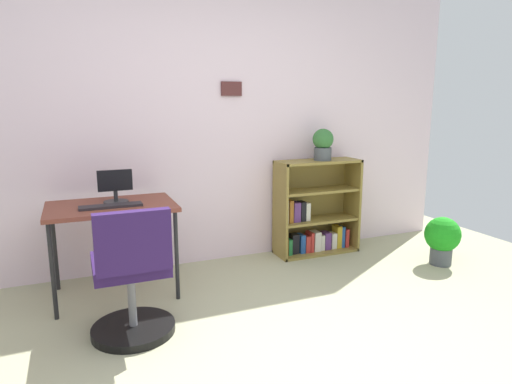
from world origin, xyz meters
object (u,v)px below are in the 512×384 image
(bookshelf_low, at_px, (314,212))
(keyboard, at_px, (111,206))
(desk, at_px, (112,212))
(monitor, at_px, (115,187))
(office_chair, at_px, (132,282))
(potted_plant_on_shelf, at_px, (323,144))
(potted_plant_floor, at_px, (442,238))

(bookshelf_low, bearing_deg, keyboard, -168.41)
(desk, xyz_separation_m, monitor, (0.04, 0.05, 0.18))
(monitor, xyz_separation_m, office_chair, (0.00, -0.76, -0.46))
(bookshelf_low, bearing_deg, potted_plant_on_shelf, -46.37)
(desk, distance_m, keyboard, 0.11)
(keyboard, bearing_deg, office_chair, -85.35)
(desk, relative_size, monitor, 3.65)
(bookshelf_low, xyz_separation_m, potted_plant_floor, (0.89, -0.76, -0.14))
(desk, height_order, office_chair, office_chair)
(desk, height_order, monitor, monitor)
(potted_plant_on_shelf, xyz_separation_m, potted_plant_floor, (0.84, -0.71, -0.81))
(keyboard, height_order, bookshelf_low, bookshelf_low)
(keyboard, relative_size, potted_plant_floor, 1.00)
(desk, bearing_deg, office_chair, -86.57)
(monitor, xyz_separation_m, bookshelf_low, (1.84, 0.25, -0.43))
(keyboard, bearing_deg, potted_plant_floor, -7.58)
(keyboard, height_order, potted_plant_floor, keyboard)
(office_chair, relative_size, potted_plant_on_shelf, 2.88)
(desk, xyz_separation_m, potted_plant_floor, (2.77, -0.46, -0.39))
(keyboard, distance_m, office_chair, 0.71)
(keyboard, height_order, office_chair, office_chair)
(potted_plant_floor, bearing_deg, desk, 170.60)
(desk, bearing_deg, monitor, 50.23)
(office_chair, height_order, bookshelf_low, bookshelf_low)
(potted_plant_on_shelf, distance_m, potted_plant_floor, 1.36)
(monitor, relative_size, office_chair, 0.29)
(bookshelf_low, height_order, potted_plant_floor, bookshelf_low)
(bookshelf_low, distance_m, potted_plant_floor, 1.18)
(monitor, relative_size, keyboard, 0.57)
(keyboard, xyz_separation_m, potted_plant_floor, (2.78, -0.37, -0.46))
(office_chair, distance_m, potted_plant_floor, 2.74)
(keyboard, bearing_deg, monitor, 70.36)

